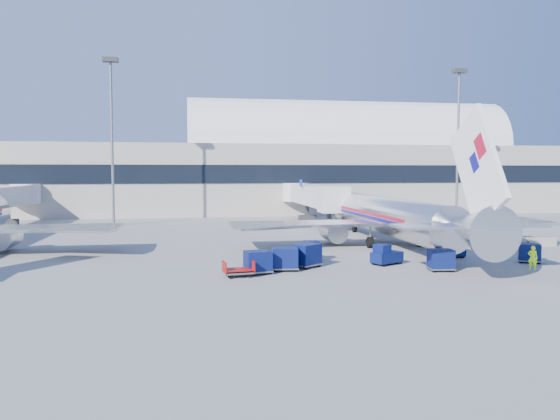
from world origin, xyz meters
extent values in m
plane|color=gray|center=(0.00, 0.00, 0.00)|extent=(260.00, 260.00, 0.00)
cube|color=#B2AA9E|center=(-25.00, 56.00, 6.00)|extent=(170.00, 28.00, 12.00)
cube|color=black|center=(-25.00, 42.05, 7.00)|extent=(170.00, 0.40, 3.00)
cylinder|color=white|center=(20.00, 56.00, 12.00)|extent=(60.00, 18.00, 18.00)
cylinder|color=silver|center=(10.00, 6.00, 2.90)|extent=(3.80, 28.00, 3.80)
sphere|color=silver|center=(10.00, 20.00, 2.90)|extent=(3.72, 3.72, 3.72)
cone|color=silver|center=(10.00, -11.00, 3.30)|extent=(3.80, 6.00, 3.80)
cube|color=#A60C24|center=(10.00, 7.00, 3.15)|extent=(3.85, 20.16, 0.32)
cube|color=navy|center=(10.00, 7.00, 2.78)|extent=(3.85, 20.16, 0.32)
cube|color=white|center=(10.00, -11.50, 7.70)|extent=(0.35, 7.79, 8.74)
cube|color=silver|center=(10.00, -10.50, 3.50)|extent=(11.00, 3.00, 0.18)
cube|color=silver|center=(10.00, 5.00, 2.30)|extent=(32.00, 5.00, 0.28)
cylinder|color=#B7B7BC|center=(4.50, 6.50, 1.35)|extent=(2.10, 3.80, 2.10)
cylinder|color=#B7B7BC|center=(15.50, 6.50, 1.35)|extent=(2.10, 3.80, 2.10)
cylinder|color=black|center=(10.00, 17.00, 0.45)|extent=(0.40, 0.90, 0.90)
cylinder|color=#B7B7BC|center=(-26.50, 6.50, 1.35)|extent=(2.10, 3.80, 2.10)
cube|color=silver|center=(7.60, 30.00, 4.00)|extent=(2.70, 24.00, 2.70)
cube|color=silver|center=(7.60, 17.80, 4.00)|extent=(3.40, 3.20, 3.20)
cylinder|color=silver|center=(7.60, 41.50, 4.00)|extent=(4.40, 4.40, 3.00)
cube|color=#2D2D30|center=(7.60, 20.00, 1.80)|extent=(0.50, 0.50, 3.00)
cube|color=#2D2D30|center=(7.60, 20.00, 0.45)|extent=(2.60, 1.00, 0.90)
cube|color=#2D2D30|center=(7.60, 33.00, 1.80)|extent=(0.50, 0.50, 3.00)
cube|color=#2D2D30|center=(7.60, 33.00, 0.45)|extent=(2.60, 1.00, 0.90)
cube|color=navy|center=(6.00, 30.00, 5.80)|extent=(0.12, 1.40, 0.90)
cube|color=silver|center=(-34.40, 30.00, 4.00)|extent=(2.70, 24.00, 2.70)
cylinder|color=silver|center=(-34.40, 41.50, 4.00)|extent=(4.40, 4.40, 3.00)
cube|color=#2D2D30|center=(-34.40, 33.00, 1.80)|extent=(0.50, 0.50, 3.00)
cube|color=#2D2D30|center=(-34.40, 33.00, 0.45)|extent=(2.60, 1.00, 0.90)
cylinder|color=slate|center=(-20.00, 30.00, 11.00)|extent=(0.36, 0.36, 22.00)
cube|color=#2D2D30|center=(-20.00, 30.00, 22.30)|extent=(2.00, 1.20, 0.60)
cylinder|color=slate|center=(30.00, 30.00, 11.00)|extent=(0.36, 0.36, 22.00)
cube|color=#2D2D30|center=(30.00, 30.00, 22.30)|extent=(2.00, 1.20, 0.60)
cube|color=#9E9E96|center=(18.00, 2.00, 0.45)|extent=(3.00, 0.55, 0.90)
cube|color=#9E9E96|center=(21.30, 2.00, 0.45)|extent=(3.00, 0.55, 0.90)
cube|color=#9E9E96|center=(24.60, 2.00, 0.45)|extent=(3.00, 0.55, 0.90)
cube|color=#09144A|center=(5.61, -5.77, 0.60)|extent=(2.83, 2.27, 0.82)
cube|color=#09144A|center=(5.12, -6.02, 1.26)|extent=(1.38, 1.43, 0.77)
cylinder|color=black|center=(6.18, -4.93, 0.31)|extent=(0.66, 0.49, 0.62)
cube|color=#09144A|center=(12.37, -3.22, 0.53)|extent=(2.34, 1.38, 0.72)
cube|color=#09144A|center=(11.89, -3.16, 1.11)|extent=(0.98, 1.07, 0.68)
cylinder|color=black|center=(13.19, -2.88, 0.27)|extent=(0.56, 0.28, 0.54)
cube|color=#09144A|center=(0.07, -2.47, 0.61)|extent=(1.48, 2.66, 0.84)
cube|color=#09144A|center=(0.11, -3.02, 1.28)|extent=(1.19, 1.09, 0.78)
cylinder|color=black|center=(-0.50, -1.62, 0.31)|extent=(0.29, 0.64, 0.63)
cube|color=#09144A|center=(-0.94, -5.94, 1.03)|extent=(2.47, 2.39, 1.57)
cube|color=slate|center=(-0.94, -5.94, 0.24)|extent=(2.59, 2.50, 0.11)
cylinder|color=black|center=(-0.70, -5.01, 0.22)|extent=(0.45, 0.40, 0.43)
cube|color=#09144A|center=(-2.83, -7.12, 0.98)|extent=(2.00, 1.63, 1.50)
cube|color=slate|center=(-2.83, -7.12, 0.23)|extent=(2.11, 1.69, 0.10)
cylinder|color=black|center=(-2.05, -6.62, 0.21)|extent=(0.43, 0.21, 0.41)
cube|color=#09144A|center=(-4.98, -8.05, 0.95)|extent=(2.04, 1.72, 1.45)
cube|color=slate|center=(-4.98, -8.05, 0.22)|extent=(2.15, 1.79, 0.10)
cylinder|color=black|center=(-4.40, -7.38, 0.20)|extent=(0.42, 0.23, 0.40)
cube|color=#09144A|center=(8.56, -9.14, 0.92)|extent=(1.87, 1.53, 1.40)
cube|color=slate|center=(8.56, -9.14, 0.21)|extent=(1.97, 1.59, 0.10)
cylinder|color=black|center=(9.29, -8.69, 0.19)|extent=(0.40, 0.20, 0.39)
cube|color=#09144A|center=(17.32, -6.82, 0.87)|extent=(2.07, 1.93, 1.33)
cube|color=slate|center=(17.32, -6.82, 0.20)|extent=(2.17, 2.01, 0.09)
cylinder|color=black|center=(18.13, -6.70, 0.18)|extent=(0.39, 0.31, 0.37)
cube|color=slate|center=(-6.46, -8.92, 0.33)|extent=(2.27, 1.69, 0.11)
cube|color=maroon|center=(-6.46, -8.92, 0.52)|extent=(2.27, 1.74, 0.08)
cylinder|color=black|center=(-5.87, -8.32, 0.19)|extent=(0.40, 0.20, 0.38)
imported|color=#A7F91A|center=(15.56, -9.82, 0.92)|extent=(0.80, 0.76, 1.83)
camera|label=1|loc=(-9.78, -46.66, 7.34)|focal=35.00mm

